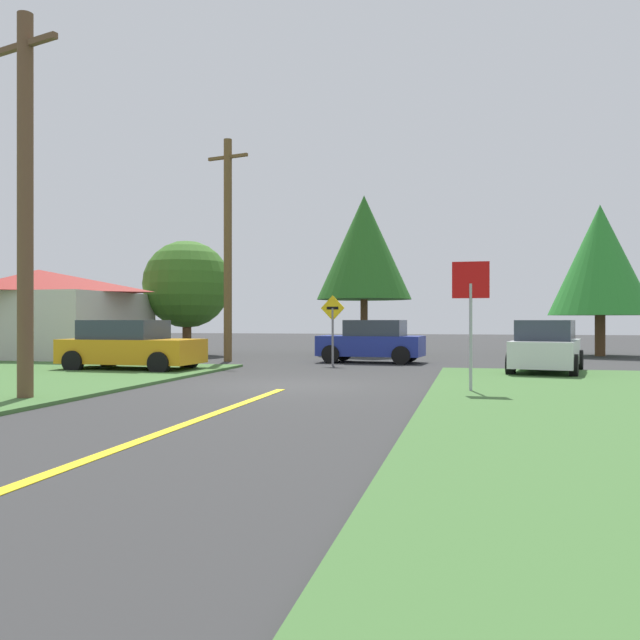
% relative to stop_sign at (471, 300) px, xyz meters
% --- Properties ---
extents(ground_plane, '(120.00, 120.00, 0.00)m').
position_rel_stop_sign_xyz_m(ground_plane, '(-4.32, 0.98, -2.07)').
color(ground_plane, '#313131').
extents(lane_stripe_center, '(0.20, 14.00, 0.01)m').
position_rel_stop_sign_xyz_m(lane_stripe_center, '(-4.32, -7.02, -2.06)').
color(lane_stripe_center, yellow).
rests_on(lane_stripe_center, ground).
extents(stop_sign, '(0.80, 0.07, 2.91)m').
position_rel_stop_sign_xyz_m(stop_sign, '(0.00, 0.00, 0.00)').
color(stop_sign, '#9EA0A8').
rests_on(stop_sign, ground).
extents(car_approaching_junction, '(4.06, 2.24, 1.62)m').
position_rel_stop_sign_xyz_m(car_approaching_junction, '(-3.70, 10.22, -1.27)').
color(car_approaching_junction, navy).
rests_on(car_approaching_junction, ground).
extents(car_on_crossroad, '(2.55, 4.28, 1.62)m').
position_rel_stop_sign_xyz_m(car_on_crossroad, '(2.19, 6.02, -1.27)').
color(car_on_crossroad, silver).
rests_on(car_on_crossroad, ground).
extents(parked_car_near_building, '(4.40, 2.30, 1.62)m').
position_rel_stop_sign_xyz_m(parked_car_near_building, '(-10.56, 4.31, -1.26)').
color(parked_car_near_building, orange).
rests_on(parked_car_near_building, ground).
extents(utility_pole_near, '(1.76, 0.63, 7.75)m').
position_rel_stop_sign_xyz_m(utility_pole_near, '(-8.67, -3.32, 1.92)').
color(utility_pole_near, brown).
rests_on(utility_pole_near, ground).
extents(utility_pole_mid, '(1.78, 0.54, 8.69)m').
position_rel_stop_sign_xyz_m(utility_pole_mid, '(-9.30, 9.67, 2.38)').
color(utility_pole_mid, brown).
rests_on(utility_pole_mid, ground).
extents(direction_sign, '(0.90, 0.20, 2.50)m').
position_rel_stop_sign_xyz_m(direction_sign, '(-4.83, 8.32, -0.52)').
color(direction_sign, slate).
rests_on(direction_sign, ground).
extents(oak_tree_left, '(4.40, 4.40, 7.41)m').
position_rel_stop_sign_xyz_m(oak_tree_left, '(-4.89, 15.73, 2.91)').
color(oak_tree_left, brown).
rests_on(oak_tree_left, ground).
extents(pine_tree_center, '(4.01, 4.01, 5.27)m').
position_rel_stop_sign_xyz_m(pine_tree_center, '(-12.82, 13.69, 1.19)').
color(pine_tree_center, brown).
rests_on(pine_tree_center, ground).
extents(oak_tree_right, '(4.51, 4.51, 6.80)m').
position_rel_stop_sign_xyz_m(oak_tree_right, '(5.61, 17.03, 2.24)').
color(oak_tree_right, brown).
rests_on(oak_tree_right, ground).
extents(barn, '(7.90, 6.22, 3.76)m').
position_rel_stop_sign_xyz_m(barn, '(-17.97, 10.02, -0.19)').
color(barn, beige).
rests_on(barn, ground).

